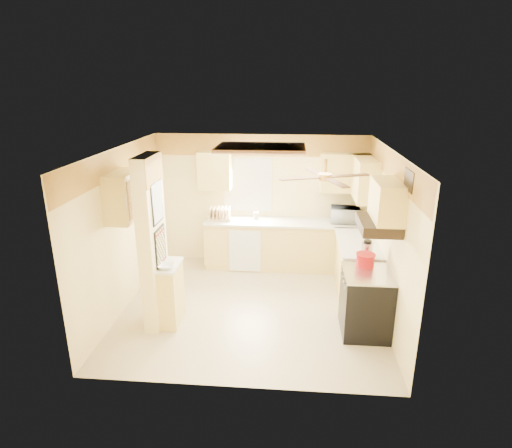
# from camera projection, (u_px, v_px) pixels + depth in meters

# --- Properties ---
(floor) EXTENTS (4.00, 4.00, 0.00)m
(floor) POSITION_uv_depth(u_px,v_px,m) (252.00, 307.00, 6.83)
(floor) COLOR #C9B68B
(floor) RESTS_ON ground
(ceiling) EXTENTS (4.00, 4.00, 0.00)m
(ceiling) POSITION_uv_depth(u_px,v_px,m) (251.00, 150.00, 6.04)
(ceiling) COLOR white
(ceiling) RESTS_ON wall_back
(wall_back) EXTENTS (4.00, 0.00, 4.00)m
(wall_back) POSITION_uv_depth(u_px,v_px,m) (261.00, 200.00, 8.23)
(wall_back) COLOR #FFE69B
(wall_back) RESTS_ON floor
(wall_front) EXTENTS (4.00, 0.00, 4.00)m
(wall_front) POSITION_uv_depth(u_px,v_px,m) (235.00, 292.00, 4.64)
(wall_front) COLOR #FFE69B
(wall_front) RESTS_ON floor
(wall_left) EXTENTS (0.00, 3.80, 3.80)m
(wall_left) POSITION_uv_depth(u_px,v_px,m) (123.00, 229.00, 6.60)
(wall_left) COLOR #FFE69B
(wall_left) RESTS_ON floor
(wall_right) EXTENTS (0.00, 3.80, 3.80)m
(wall_right) POSITION_uv_depth(u_px,v_px,m) (387.00, 237.00, 6.27)
(wall_right) COLOR #FFE69B
(wall_right) RESTS_ON floor
(wallpaper_border) EXTENTS (4.00, 0.02, 0.40)m
(wallpaper_border) POSITION_uv_depth(u_px,v_px,m) (261.00, 145.00, 7.88)
(wallpaper_border) COLOR #FFC44B
(wallpaper_border) RESTS_ON wall_back
(partition_column) EXTENTS (0.20, 0.70, 2.50)m
(partition_column) POSITION_uv_depth(u_px,v_px,m) (153.00, 243.00, 6.02)
(partition_column) COLOR #FFE69B
(partition_column) RESTS_ON floor
(partition_ledge) EXTENTS (0.25, 0.55, 0.90)m
(partition_ledge) POSITION_uv_depth(u_px,v_px,m) (171.00, 295.00, 6.26)
(partition_ledge) COLOR #F6D471
(partition_ledge) RESTS_ON floor
(ledge_top) EXTENTS (0.28, 0.58, 0.04)m
(ledge_top) POSITION_uv_depth(u_px,v_px,m) (169.00, 265.00, 6.11)
(ledge_top) COLOR silver
(ledge_top) RESTS_ON partition_ledge
(lower_cabinets_back) EXTENTS (3.00, 0.60, 0.90)m
(lower_cabinets_back) POSITION_uv_depth(u_px,v_px,m) (286.00, 245.00, 8.16)
(lower_cabinets_back) COLOR #F6D471
(lower_cabinets_back) RESTS_ON floor
(lower_cabinets_right) EXTENTS (0.60, 1.40, 0.90)m
(lower_cabinets_right) POSITION_uv_depth(u_px,v_px,m) (357.00, 269.00, 7.11)
(lower_cabinets_right) COLOR #F6D471
(lower_cabinets_right) RESTS_ON floor
(countertop_back) EXTENTS (3.04, 0.64, 0.04)m
(countertop_back) POSITION_uv_depth(u_px,v_px,m) (286.00, 222.00, 8.00)
(countertop_back) COLOR silver
(countertop_back) RESTS_ON lower_cabinets_back
(countertop_right) EXTENTS (0.64, 1.44, 0.04)m
(countertop_right) POSITION_uv_depth(u_px,v_px,m) (358.00, 243.00, 6.97)
(countertop_right) COLOR silver
(countertop_right) RESTS_ON lower_cabinets_right
(dishwasher_panel) EXTENTS (0.58, 0.02, 0.80)m
(dishwasher_panel) POSITION_uv_depth(u_px,v_px,m) (245.00, 251.00, 7.93)
(dishwasher_panel) COLOR white
(dishwasher_panel) RESTS_ON lower_cabinets_back
(window) EXTENTS (0.92, 0.02, 1.02)m
(window) POSITION_uv_depth(u_px,v_px,m) (248.00, 185.00, 8.14)
(window) COLOR white
(window) RESTS_ON wall_back
(upper_cab_back_left) EXTENTS (0.60, 0.35, 0.70)m
(upper_cab_back_left) POSITION_uv_depth(u_px,v_px,m) (215.00, 170.00, 7.94)
(upper_cab_back_left) COLOR #F6D471
(upper_cab_back_left) RESTS_ON wall_back
(upper_cab_back_right) EXTENTS (0.90, 0.35, 0.70)m
(upper_cab_back_right) POSITION_uv_depth(u_px,v_px,m) (345.00, 173.00, 7.75)
(upper_cab_back_right) COLOR #F6D471
(upper_cab_back_right) RESTS_ON wall_back
(upper_cab_right) EXTENTS (0.35, 1.00, 0.70)m
(upper_cab_right) POSITION_uv_depth(u_px,v_px,m) (365.00, 179.00, 7.28)
(upper_cab_right) COLOR #F6D471
(upper_cab_right) RESTS_ON wall_right
(upper_cab_left_wall) EXTENTS (0.35, 0.75, 0.70)m
(upper_cab_left_wall) POSITION_uv_depth(u_px,v_px,m) (124.00, 196.00, 6.15)
(upper_cab_left_wall) COLOR #F6D471
(upper_cab_left_wall) RESTS_ON wall_left
(upper_cab_over_stove) EXTENTS (0.35, 0.76, 0.52)m
(upper_cab_over_stove) POSITION_uv_depth(u_px,v_px,m) (387.00, 201.00, 5.54)
(upper_cab_over_stove) COLOR #F6D471
(upper_cab_over_stove) RESTS_ON wall_right
(stove) EXTENTS (0.68, 0.77, 0.92)m
(stove) POSITION_uv_depth(u_px,v_px,m) (366.00, 302.00, 6.03)
(stove) COLOR black
(stove) RESTS_ON floor
(range_hood) EXTENTS (0.50, 0.76, 0.14)m
(range_hood) POSITION_uv_depth(u_px,v_px,m) (378.00, 225.00, 5.65)
(range_hood) COLOR black
(range_hood) RESTS_ON upper_cab_over_stove
(poster_menu) EXTENTS (0.02, 0.42, 0.57)m
(poster_menu) POSITION_uv_depth(u_px,v_px,m) (157.00, 203.00, 5.82)
(poster_menu) COLOR black
(poster_menu) RESTS_ON partition_column
(poster_nashville) EXTENTS (0.02, 0.42, 0.57)m
(poster_nashville) POSITION_uv_depth(u_px,v_px,m) (161.00, 247.00, 6.03)
(poster_nashville) COLOR black
(poster_nashville) RESTS_ON partition_column
(ceiling_light_panel) EXTENTS (1.35, 0.95, 0.06)m
(ceiling_light_panel) POSITION_uv_depth(u_px,v_px,m) (261.00, 148.00, 6.52)
(ceiling_light_panel) COLOR brown
(ceiling_light_panel) RESTS_ON ceiling
(ceiling_fan) EXTENTS (1.15, 1.15, 0.26)m
(ceiling_fan) POSITION_uv_depth(u_px,v_px,m) (325.00, 177.00, 5.36)
(ceiling_fan) COLOR gold
(ceiling_fan) RESTS_ON ceiling
(vent_grate) EXTENTS (0.02, 0.40, 0.25)m
(vent_grate) POSITION_uv_depth(u_px,v_px,m) (409.00, 180.00, 5.09)
(vent_grate) COLOR black
(vent_grate) RESTS_ON wall_right
(microwave) EXTENTS (0.54, 0.39, 0.29)m
(microwave) POSITION_uv_depth(u_px,v_px,m) (345.00, 215.00, 7.88)
(microwave) COLOR white
(microwave) RESTS_ON countertop_back
(bowl) EXTENTS (0.25, 0.25, 0.06)m
(bowl) POSITION_uv_depth(u_px,v_px,m) (166.00, 266.00, 5.96)
(bowl) COLOR white
(bowl) RESTS_ON ledge_top
(dutch_oven) EXTENTS (0.27, 0.27, 0.18)m
(dutch_oven) POSITION_uv_depth(u_px,v_px,m) (365.00, 260.00, 6.09)
(dutch_oven) COLOR #A60D10
(dutch_oven) RESTS_ON stove
(kettle) EXTENTS (0.17, 0.17, 0.26)m
(kettle) POSITION_uv_depth(u_px,v_px,m) (367.00, 249.00, 6.31)
(kettle) COLOR silver
(kettle) RESTS_ON countertop_right
(dish_rack) EXTENTS (0.43, 0.34, 0.23)m
(dish_rack) POSITION_uv_depth(u_px,v_px,m) (220.00, 215.00, 8.06)
(dish_rack) COLOR tan
(dish_rack) RESTS_ON countertop_back
(utensil_crock) EXTENTS (0.10, 0.10, 0.20)m
(utensil_crock) POSITION_uv_depth(u_px,v_px,m) (256.00, 215.00, 8.10)
(utensil_crock) COLOR white
(utensil_crock) RESTS_ON countertop_back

